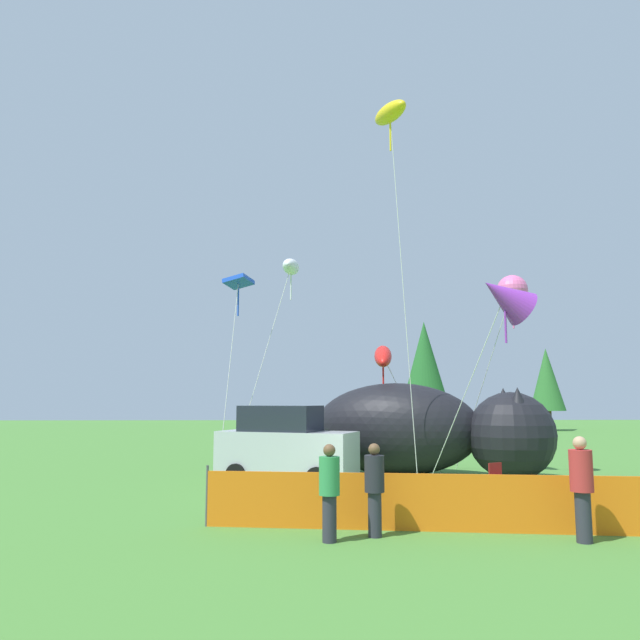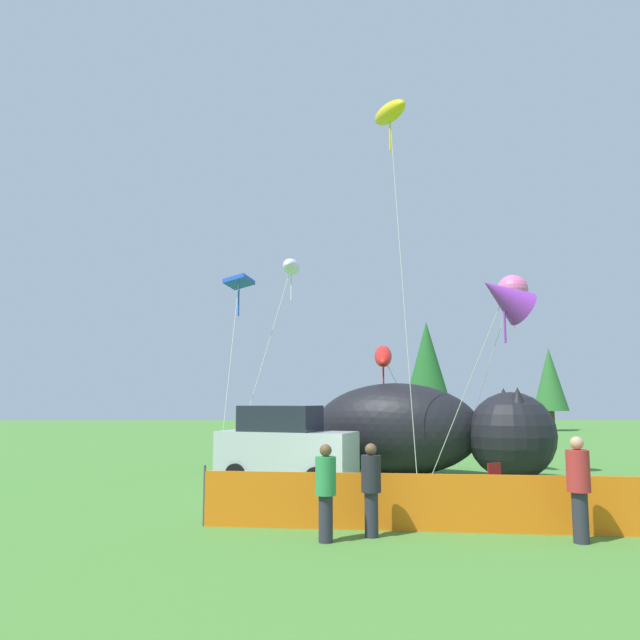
{
  "view_description": "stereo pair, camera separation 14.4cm",
  "coord_description": "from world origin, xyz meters",
  "px_view_note": "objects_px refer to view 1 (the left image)",
  "views": [
    {
      "loc": [
        -1.45,
        -16.2,
        2.53
      ],
      "look_at": [
        -0.89,
        5.15,
        5.24
      ],
      "focal_mm": 35.0,
      "sensor_mm": 36.0,
      "label": 1
    },
    {
      "loc": [
        -1.31,
        -16.2,
        2.53
      ],
      "look_at": [
        -0.89,
        5.15,
        5.24
      ],
      "focal_mm": 35.0,
      "sensor_mm": 36.0,
      "label": 2
    }
  ],
  "objects_px": {
    "spectator_in_black_shirt": "(329,488)",
    "spectator_in_yellow_shirt": "(375,486)",
    "parked_car": "(285,446)",
    "kite_yellow_hero": "(390,115)",
    "folding_chair": "(499,477)",
    "kite_blue_box": "(238,285)",
    "kite_white_ghost": "(291,267)",
    "kite_red_lizard": "(383,356)",
    "kite_purple_delta": "(504,296)",
    "inflatable_cat": "(424,433)",
    "spectator_in_white_shirt": "(582,484)",
    "kite_pink_octopus": "(512,291)"
  },
  "relations": [
    {
      "from": "spectator_in_black_shirt",
      "to": "kite_purple_delta",
      "type": "distance_m",
      "value": 8.59
    },
    {
      "from": "folding_chair",
      "to": "inflatable_cat",
      "type": "bearing_deg",
      "value": 164.11
    },
    {
      "from": "folding_chair",
      "to": "spectator_in_black_shirt",
      "type": "relative_size",
      "value": 0.52
    },
    {
      "from": "spectator_in_black_shirt",
      "to": "kite_blue_box",
      "type": "height_order",
      "value": "kite_blue_box"
    },
    {
      "from": "spectator_in_yellow_shirt",
      "to": "kite_red_lizard",
      "type": "xyz_separation_m",
      "value": [
        1.46,
        9.94,
        3.09
      ]
    },
    {
      "from": "kite_blue_box",
      "to": "kite_yellow_hero",
      "type": "distance_m",
      "value": 8.16
    },
    {
      "from": "kite_blue_box",
      "to": "kite_white_ghost",
      "type": "distance_m",
      "value": 2.21
    },
    {
      "from": "spectator_in_black_shirt",
      "to": "spectator_in_yellow_shirt",
      "type": "height_order",
      "value": "spectator_in_black_shirt"
    },
    {
      "from": "spectator_in_black_shirt",
      "to": "kite_pink_octopus",
      "type": "relative_size",
      "value": 0.26
    },
    {
      "from": "spectator_in_black_shirt",
      "to": "spectator_in_yellow_shirt",
      "type": "xyz_separation_m",
      "value": [
        0.86,
        0.4,
        -0.01
      ]
    },
    {
      "from": "kite_blue_box",
      "to": "kite_pink_octopus",
      "type": "distance_m",
      "value": 9.84
    },
    {
      "from": "kite_yellow_hero",
      "to": "kite_pink_octopus",
      "type": "relative_size",
      "value": 1.84
    },
    {
      "from": "folding_chair",
      "to": "kite_red_lizard",
      "type": "distance_m",
      "value": 6.94
    },
    {
      "from": "folding_chair",
      "to": "kite_yellow_hero",
      "type": "distance_m",
      "value": 11.92
    },
    {
      "from": "parked_car",
      "to": "kite_yellow_hero",
      "type": "bearing_deg",
      "value": 24.62
    },
    {
      "from": "folding_chair",
      "to": "spectator_in_yellow_shirt",
      "type": "bearing_deg",
      "value": -68.99
    },
    {
      "from": "parked_car",
      "to": "kite_white_ghost",
      "type": "relative_size",
      "value": 0.55
    },
    {
      "from": "spectator_in_yellow_shirt",
      "to": "spectator_in_black_shirt",
      "type": "bearing_deg",
      "value": -155.09
    },
    {
      "from": "spectator_in_black_shirt",
      "to": "kite_white_ghost",
      "type": "relative_size",
      "value": 0.21
    },
    {
      "from": "kite_blue_box",
      "to": "kite_yellow_hero",
      "type": "xyz_separation_m",
      "value": [
        5.28,
        -3.66,
        5.04
      ]
    },
    {
      "from": "spectator_in_white_shirt",
      "to": "kite_white_ghost",
      "type": "distance_m",
      "value": 15.07
    },
    {
      "from": "parked_car",
      "to": "inflatable_cat",
      "type": "height_order",
      "value": "inflatable_cat"
    },
    {
      "from": "inflatable_cat",
      "to": "kite_yellow_hero",
      "type": "relative_size",
      "value": 0.65
    },
    {
      "from": "inflatable_cat",
      "to": "kite_white_ghost",
      "type": "distance_m",
      "value": 8.16
    },
    {
      "from": "kite_purple_delta",
      "to": "kite_yellow_hero",
      "type": "distance_m",
      "value": 7.48
    },
    {
      "from": "kite_blue_box",
      "to": "spectator_in_black_shirt",
      "type": "bearing_deg",
      "value": -75.79
    },
    {
      "from": "inflatable_cat",
      "to": "kite_white_ghost",
      "type": "xyz_separation_m",
      "value": [
        -4.49,
        2.87,
        6.18
      ]
    },
    {
      "from": "kite_purple_delta",
      "to": "kite_yellow_hero",
      "type": "height_order",
      "value": "kite_yellow_hero"
    },
    {
      "from": "parked_car",
      "to": "kite_yellow_hero",
      "type": "xyz_separation_m",
      "value": [
        3.37,
        0.14,
        10.69
      ]
    },
    {
      "from": "kite_white_ghost",
      "to": "kite_red_lizard",
      "type": "bearing_deg",
      "value": -29.95
    },
    {
      "from": "inflatable_cat",
      "to": "kite_purple_delta",
      "type": "bearing_deg",
      "value": -47.82
    },
    {
      "from": "inflatable_cat",
      "to": "spectator_in_white_shirt",
      "type": "bearing_deg",
      "value": -62.92
    },
    {
      "from": "kite_blue_box",
      "to": "kite_purple_delta",
      "type": "distance_m",
      "value": 10.24
    },
    {
      "from": "spectator_in_yellow_shirt",
      "to": "kite_yellow_hero",
      "type": "bearing_deg",
      "value": 78.81
    },
    {
      "from": "spectator_in_white_shirt",
      "to": "kite_blue_box",
      "type": "relative_size",
      "value": 0.26
    },
    {
      "from": "kite_purple_delta",
      "to": "kite_red_lizard",
      "type": "bearing_deg",
      "value": 118.85
    },
    {
      "from": "kite_blue_box",
      "to": "kite_yellow_hero",
      "type": "bearing_deg",
      "value": -34.7
    },
    {
      "from": "folding_chair",
      "to": "kite_yellow_hero",
      "type": "relative_size",
      "value": 0.07
    },
    {
      "from": "kite_blue_box",
      "to": "kite_red_lizard",
      "type": "height_order",
      "value": "kite_blue_box"
    },
    {
      "from": "kite_white_ghost",
      "to": "kite_purple_delta",
      "type": "bearing_deg",
      "value": -48.7
    },
    {
      "from": "kite_yellow_hero",
      "to": "kite_blue_box",
      "type": "bearing_deg",
      "value": 145.3
    },
    {
      "from": "kite_red_lizard",
      "to": "kite_white_ghost",
      "type": "distance_m",
      "value": 5.22
    },
    {
      "from": "folding_chair",
      "to": "kite_yellow_hero",
      "type": "height_order",
      "value": "kite_yellow_hero"
    },
    {
      "from": "spectator_in_white_shirt",
      "to": "kite_pink_octopus",
      "type": "distance_m",
      "value": 10.81
    },
    {
      "from": "spectator_in_white_shirt",
      "to": "kite_white_ghost",
      "type": "xyz_separation_m",
      "value": [
        -5.5,
        12.4,
        6.58
      ]
    },
    {
      "from": "spectator_in_yellow_shirt",
      "to": "kite_yellow_hero",
      "type": "relative_size",
      "value": 0.14
    },
    {
      "from": "spectator_in_yellow_shirt",
      "to": "kite_purple_delta",
      "type": "xyz_separation_m",
      "value": [
        4.21,
        4.96,
        4.41
      ]
    },
    {
      "from": "inflatable_cat",
      "to": "kite_yellow_hero",
      "type": "xyz_separation_m",
      "value": [
        -1.16,
        -1.44,
        10.4
      ]
    },
    {
      "from": "inflatable_cat",
      "to": "kite_white_ghost",
      "type": "relative_size",
      "value": 1.0
    },
    {
      "from": "spectator_in_black_shirt",
      "to": "parked_car",
      "type": "bearing_deg",
      "value": 97.44
    }
  ]
}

